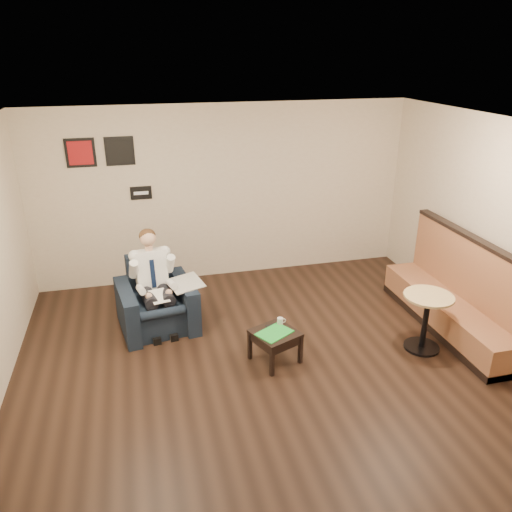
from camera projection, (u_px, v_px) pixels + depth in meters
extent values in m
plane|color=black|center=(275.00, 377.00, 5.82)|extent=(6.00, 6.00, 0.00)
cube|color=beige|center=(225.00, 193.00, 7.96)|extent=(6.00, 0.02, 2.80)
cube|color=beige|center=(439.00, 495.00, 2.59)|extent=(6.00, 0.02, 2.80)
cube|color=white|center=(280.00, 133.00, 4.74)|extent=(6.00, 6.00, 0.02)
cube|color=black|center=(141.00, 193.00, 7.62)|extent=(0.32, 0.02, 0.20)
cube|color=#A31417|center=(80.00, 153.00, 7.19)|extent=(0.42, 0.03, 0.42)
cube|color=black|center=(120.00, 151.00, 7.31)|extent=(0.42, 0.03, 0.42)
cube|color=black|center=(156.00, 296.00, 6.69)|extent=(1.10, 1.10, 0.94)
cube|color=white|center=(159.00, 296.00, 6.46)|extent=(0.28, 0.35, 0.01)
cube|color=silver|center=(186.00, 283.00, 6.68)|extent=(0.50, 0.58, 0.01)
cube|color=black|center=(275.00, 346.00, 6.05)|extent=(0.65, 0.65, 0.40)
cube|color=green|center=(274.00, 333.00, 5.95)|extent=(0.49, 0.45, 0.01)
cylinder|color=white|center=(280.00, 321.00, 6.13)|extent=(0.10, 0.10, 0.09)
cube|color=black|center=(271.00, 326.00, 6.10)|extent=(0.14, 0.09, 0.01)
cube|color=#935939|center=(453.00, 286.00, 6.62)|extent=(0.59, 2.48, 1.27)
cylinder|color=tan|center=(425.00, 322.00, 6.24)|extent=(0.77, 0.77, 0.75)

